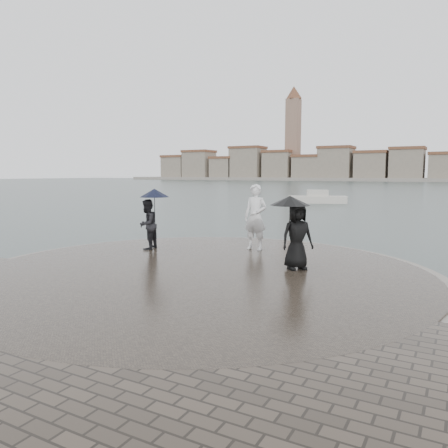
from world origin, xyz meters
The scene contains 7 objects.
ground centered at (0.00, 0.00, 0.00)m, with size 400.00×400.00×0.00m, color #2B3835.
kerb_ring centered at (0.00, 3.50, 0.16)m, with size 12.50×12.50×0.32m, color gray.
quay_tip centered at (0.00, 3.50, 0.18)m, with size 11.90×11.90×0.36m, color #2D261E.
statue centered at (-0.02, 7.01, 1.46)m, with size 0.80×0.52×2.19m, color white.
visitor_left centered at (-3.17, 5.35, 1.46)m, with size 1.14×1.07×2.04m.
visitor_right centered at (2.14, 4.83, 1.49)m, with size 1.30×1.15×1.95m.
far_skyline centered at (-6.29, 160.71, 5.61)m, with size 260.00×20.00×37.00m.
Camera 1 is at (6.03, -6.16, 2.91)m, focal length 35.00 mm.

